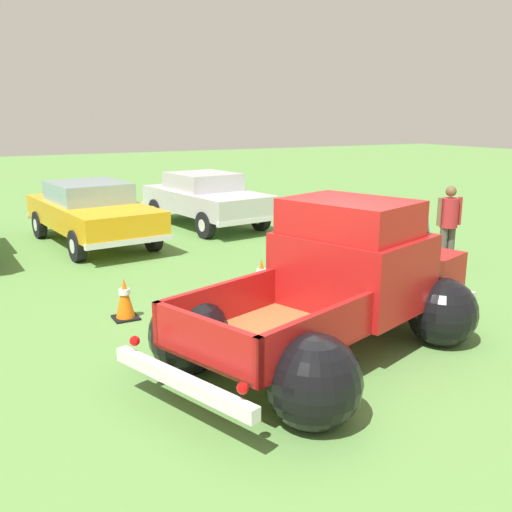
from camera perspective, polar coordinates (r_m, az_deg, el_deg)
ground_plane at (r=7.41m, az=6.31°, el=-9.77°), size 80.00×80.00×0.00m
vintage_pickup_truck at (r=7.44m, az=8.26°, el=-3.50°), size 4.99×3.82×1.96m
show_car_1 at (r=13.94m, az=-15.90°, el=4.32°), size 2.36×4.65×1.43m
show_car_2 at (r=15.63m, az=-4.97°, el=5.76°), size 2.37×4.33×1.43m
spectator_0 at (r=12.06m, az=18.45°, el=3.29°), size 0.54×0.41×1.59m
lane_cone_0 at (r=8.75m, az=-12.80°, el=-4.12°), size 0.36×0.36×0.63m
lane_cone_1 at (r=9.63m, az=0.54°, el=-2.12°), size 0.36×0.36×0.63m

